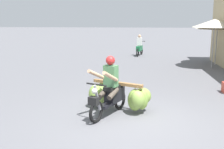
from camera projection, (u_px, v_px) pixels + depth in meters
name	position (u px, v px, depth m)	size (l,w,h in m)	color
ground_plane	(131.00, 121.00, 7.09)	(120.00, 120.00, 0.00)	slate
motorbike_main_loaded	(114.00, 94.00, 7.79)	(1.86, 1.99, 1.58)	black
motorbike_distant_ahead_left	(139.00, 47.00, 18.72)	(0.62, 1.59, 1.40)	black
market_umbrella_near_shop	(215.00, 23.00, 13.93)	(2.15, 2.15, 2.44)	#99999E
market_umbrella_further_along	(218.00, 25.00, 14.96)	(2.26, 2.26, 2.36)	#99999E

